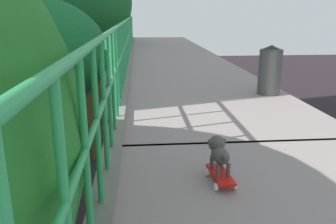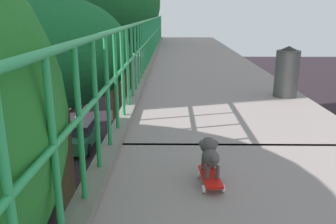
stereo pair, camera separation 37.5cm
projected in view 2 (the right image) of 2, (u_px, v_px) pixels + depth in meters
The scene contains 10 objects.
green_railing at pixel (73, 188), 2.37m from camera, with size 0.20×37.33×1.31m.
car_red_taxi_fifth at pixel (34, 193), 13.86m from camera, with size 1.74×3.97×1.54m.
car_green_seventh at pixel (79, 135), 20.09m from camera, with size 1.79×3.99×1.54m.
city_bus at pixel (73, 78), 31.75m from camera, with size 2.55×10.61×3.25m.
roadside_tree_mid at pixel (57, 56), 9.67m from camera, with size 4.12×4.12×8.10m.
roadside_tree_far at pixel (112, 4), 16.81m from camera, with size 4.67×4.67×10.30m.
roadside_tree_farthest at pixel (127, 28), 23.35m from camera, with size 4.66×4.66×8.45m.
toy_skateboard at pixel (210, 177), 3.09m from camera, with size 0.22×0.45×0.09m.
small_dog at pixel (210, 153), 3.10m from camera, with size 0.19×0.39×0.30m.
litter_bin at pixel (287, 71), 6.24m from camera, with size 0.43×0.43×0.92m.
Camera 2 is at (0.43, -2.12, 7.64)m, focal length 36.87 mm.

